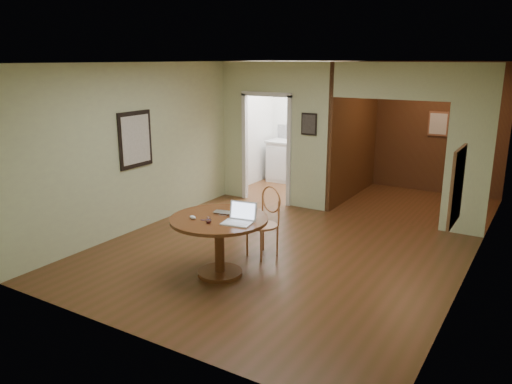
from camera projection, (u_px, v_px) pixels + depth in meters
The scene contains 11 objects.
floor at pixel (269, 258), 7.11m from camera, with size 5.00×5.00×0.00m, color #4B2F15.
room_shell at pixel (329, 137), 9.57m from camera, with size 5.20×7.50×5.00m.
dining_table at pixel (219, 233), 6.42m from camera, with size 1.26×1.26×0.79m.
chair at pixel (266, 218), 7.09m from camera, with size 0.54×0.54×1.01m.
open_laptop at pixel (240, 217), 6.17m from camera, with size 0.39×0.36×0.25m.
closed_laptop at pixel (225, 214), 6.48m from camera, with size 0.34×0.22×0.03m, color silver.
mouse at pixel (193, 217), 6.31m from camera, with size 0.11×0.06×0.04m, color silver.
wine_glass at pixel (208, 220), 6.14m from camera, with size 0.08×0.08×0.09m, color white, non-canonical shape.
pen at pixel (206, 220), 6.26m from camera, with size 0.01×0.01×0.13m, color navy.
kitchen_cabinet at pixel (310, 164), 11.13m from camera, with size 2.06×0.60×0.94m.
grocery_bag at pixel (323, 137), 10.82m from camera, with size 0.34×0.29×0.34m, color #C9B693.
Camera 1 is at (3.29, -5.75, 2.76)m, focal length 35.00 mm.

